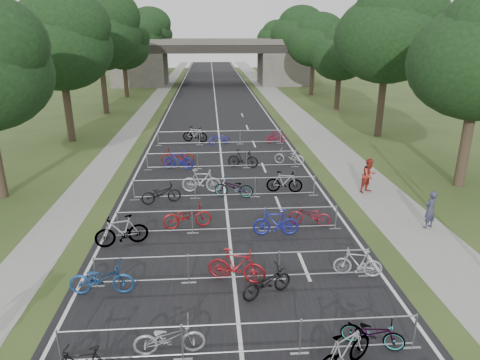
# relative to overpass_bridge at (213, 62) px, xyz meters

# --- Properties ---
(road) EXTENTS (11.00, 140.00, 0.01)m
(road) POSITION_rel_overpass_bridge_xyz_m (0.00, -15.00, -3.53)
(road) COLOR black
(road) RESTS_ON ground
(sidewalk_right) EXTENTS (3.00, 140.00, 0.01)m
(sidewalk_right) POSITION_rel_overpass_bridge_xyz_m (8.00, -15.00, -3.53)
(sidewalk_right) COLOR gray
(sidewalk_right) RESTS_ON ground
(sidewalk_left) EXTENTS (2.00, 140.00, 0.01)m
(sidewalk_left) POSITION_rel_overpass_bridge_xyz_m (-7.50, -15.00, -3.53)
(sidewalk_left) COLOR gray
(sidewalk_left) RESTS_ON ground
(lane_markings) EXTENTS (0.12, 140.00, 0.00)m
(lane_markings) POSITION_rel_overpass_bridge_xyz_m (0.00, -15.00, -3.53)
(lane_markings) COLOR silver
(lane_markings) RESTS_ON ground
(overpass_bridge) EXTENTS (31.00, 8.00, 7.05)m
(overpass_bridge) POSITION_rel_overpass_bridge_xyz_m (0.00, 0.00, 0.00)
(overpass_bridge) COLOR #4F4D47
(overpass_bridge) RESTS_ON ground
(tree_left_1) EXTENTS (7.56, 7.56, 11.53)m
(tree_left_1) POSITION_rel_overpass_bridge_xyz_m (-11.39, -37.07, 3.77)
(tree_left_1) COLOR #33261C
(tree_left_1) RESTS_ON ground
(tree_right_1) EXTENTS (8.18, 8.18, 12.47)m
(tree_right_1) POSITION_rel_overpass_bridge_xyz_m (13.11, -37.07, 4.37)
(tree_right_1) COLOR #33261C
(tree_right_1) RESTS_ON ground
(tree_left_2) EXTENTS (8.40, 8.40, 12.81)m
(tree_left_2) POSITION_rel_overpass_bridge_xyz_m (-11.39, -25.07, 4.58)
(tree_left_2) COLOR #33261C
(tree_left_2) RESTS_ON ground
(tree_right_2) EXTENTS (6.16, 6.16, 9.39)m
(tree_right_2) POSITION_rel_overpass_bridge_xyz_m (13.11, -25.07, 2.41)
(tree_right_2) COLOR #33261C
(tree_right_2) RESTS_ON ground
(tree_left_3) EXTENTS (6.72, 6.72, 10.25)m
(tree_left_3) POSITION_rel_overpass_bridge_xyz_m (-11.39, -13.07, 2.96)
(tree_left_3) COLOR #33261C
(tree_left_3) RESTS_ON ground
(tree_right_3) EXTENTS (7.17, 7.17, 10.93)m
(tree_right_3) POSITION_rel_overpass_bridge_xyz_m (13.11, -13.07, 3.39)
(tree_right_3) COLOR #33261C
(tree_right_3) RESTS_ON ground
(tree_left_4) EXTENTS (7.56, 7.56, 11.53)m
(tree_left_4) POSITION_rel_overpass_bridge_xyz_m (-11.39, -1.07, 3.77)
(tree_left_4) COLOR #33261C
(tree_left_4) RESTS_ON ground
(tree_right_4) EXTENTS (8.18, 8.18, 12.47)m
(tree_right_4) POSITION_rel_overpass_bridge_xyz_m (13.11, -1.07, 4.37)
(tree_right_4) COLOR #33261C
(tree_right_4) RESTS_ON ground
(tree_left_5) EXTENTS (8.40, 8.40, 12.81)m
(tree_left_5) POSITION_rel_overpass_bridge_xyz_m (-11.39, 10.93, 4.58)
(tree_left_5) COLOR #33261C
(tree_left_5) RESTS_ON ground
(tree_right_5) EXTENTS (6.16, 6.16, 9.39)m
(tree_right_5) POSITION_rel_overpass_bridge_xyz_m (13.11, 10.93, 2.41)
(tree_right_5) COLOR #33261C
(tree_right_5) RESTS_ON ground
(tree_left_6) EXTENTS (6.72, 6.72, 10.25)m
(tree_left_6) POSITION_rel_overpass_bridge_xyz_m (-11.39, 22.93, 2.96)
(tree_left_6) COLOR #33261C
(tree_left_6) RESTS_ON ground
(tree_right_6) EXTENTS (7.17, 7.17, 10.93)m
(tree_right_6) POSITION_rel_overpass_bridge_xyz_m (13.11, 22.93, 3.39)
(tree_right_6) COLOR #33261C
(tree_right_6) RESTS_ON ground
(barrier_row_1) EXTENTS (9.70, 0.08, 1.10)m
(barrier_row_1) POSITION_rel_overpass_bridge_xyz_m (0.00, -61.40, -2.99)
(barrier_row_1) COLOR #A2A4A9
(barrier_row_1) RESTS_ON ground
(barrier_row_2) EXTENTS (9.70, 0.08, 1.10)m
(barrier_row_2) POSITION_rel_overpass_bridge_xyz_m (0.00, -57.80, -2.99)
(barrier_row_2) COLOR #A2A4A9
(barrier_row_2) RESTS_ON ground
(barrier_row_3) EXTENTS (9.70, 0.08, 1.10)m
(barrier_row_3) POSITION_rel_overpass_bridge_xyz_m (0.00, -54.00, -2.99)
(barrier_row_3) COLOR #A2A4A9
(barrier_row_3) RESTS_ON ground
(barrier_row_4) EXTENTS (9.70, 0.08, 1.10)m
(barrier_row_4) POSITION_rel_overpass_bridge_xyz_m (0.00, -50.00, -2.99)
(barrier_row_4) COLOR #A2A4A9
(barrier_row_4) RESTS_ON ground
(barrier_row_5) EXTENTS (9.70, 0.08, 1.10)m
(barrier_row_5) POSITION_rel_overpass_bridge_xyz_m (0.00, -45.00, -2.99)
(barrier_row_5) COLOR #A2A4A9
(barrier_row_5) RESTS_ON ground
(barrier_row_6) EXTENTS (9.70, 0.08, 1.10)m
(barrier_row_6) POSITION_rel_overpass_bridge_xyz_m (0.00, -39.00, -2.99)
(barrier_row_6) COLOR #A2A4A9
(barrier_row_6) RESTS_ON ground
(bike_5) EXTENTS (1.91, 0.75, 0.99)m
(bike_5) POSITION_rel_overpass_bridge_xyz_m (-1.89, -61.12, -3.04)
(bike_5) COLOR #97989E
(bike_5) RESTS_ON ground
(bike_6) EXTENTS (1.96, 1.48, 1.17)m
(bike_6) POSITION_rel_overpass_bridge_xyz_m (2.49, -62.04, -2.95)
(bike_6) COLOR #A2A4A9
(bike_6) RESTS_ON ground
(bike_7) EXTENTS (1.78, 1.17, 0.88)m
(bike_7) POSITION_rel_overpass_bridge_xyz_m (3.53, -61.23, -3.09)
(bike_7) COLOR #A2A4A9
(bike_7) RESTS_ON ground
(bike_8) EXTENTS (2.09, 0.76, 1.09)m
(bike_8) POSITION_rel_overpass_bridge_xyz_m (-4.30, -58.19, -2.99)
(bike_8) COLOR navy
(bike_8) RESTS_ON ground
(bike_9) EXTENTS (2.10, 1.18, 1.21)m
(bike_9) POSITION_rel_overpass_bridge_xyz_m (0.09, -57.81, -2.93)
(bike_9) COLOR maroon
(bike_9) RESTS_ON ground
(bike_10) EXTENTS (1.92, 1.40, 0.96)m
(bike_10) POSITION_rel_overpass_bridge_xyz_m (1.00, -58.69, -3.05)
(bike_10) COLOR black
(bike_10) RESTS_ON ground
(bike_11) EXTENTS (1.74, 0.87, 1.01)m
(bike_11) POSITION_rel_overpass_bridge_xyz_m (4.30, -57.74, -3.03)
(bike_11) COLOR #ABACB3
(bike_11) RESTS_ON ground
(bike_12) EXTENTS (2.17, 1.14, 1.25)m
(bike_12) POSITION_rel_overpass_bridge_xyz_m (-4.29, -54.85, -2.91)
(bike_12) COLOR #A2A4A9
(bike_12) RESTS_ON ground
(bike_13) EXTENTS (2.20, 1.08, 1.11)m
(bike_13) POSITION_rel_overpass_bridge_xyz_m (-1.78, -53.41, -2.98)
(bike_13) COLOR maroon
(bike_13) RESTS_ON ground
(bike_14) EXTENTS (1.94, 0.63, 1.15)m
(bike_14) POSITION_rel_overpass_bridge_xyz_m (1.94, -54.38, -2.96)
(bike_14) COLOR navy
(bike_14) RESTS_ON ground
(bike_15) EXTENTS (1.92, 1.10, 0.96)m
(bike_15) POSITION_rel_overpass_bridge_xyz_m (3.57, -53.56, -3.06)
(bike_15) COLOR maroon
(bike_15) RESTS_ON ground
(bike_16) EXTENTS (2.06, 1.15, 1.02)m
(bike_16) POSITION_rel_overpass_bridge_xyz_m (-3.20, -50.48, -3.02)
(bike_16) COLOR black
(bike_16) RESTS_ON ground
(bike_17) EXTENTS (2.13, 0.78, 1.25)m
(bike_17) POSITION_rel_overpass_bridge_xyz_m (-1.23, -49.08, -2.91)
(bike_17) COLOR #A6A7AD
(bike_17) RESTS_ON ground
(bike_18) EXTENTS (2.11, 1.15, 1.05)m
(bike_18) POSITION_rel_overpass_bridge_xyz_m (0.43, -49.94, -3.01)
(bike_18) COLOR #A2A4A9
(bike_18) RESTS_ON ground
(bike_19) EXTENTS (1.97, 0.84, 1.15)m
(bike_19) POSITION_rel_overpass_bridge_xyz_m (3.15, -49.39, -2.96)
(bike_19) COLOR #A2A4A9
(bike_19) RESTS_ON ground
(bike_20) EXTENTS (1.97, 0.96, 1.14)m
(bike_20) POSITION_rel_overpass_bridge_xyz_m (-2.70, -44.90, -2.96)
(bike_20) COLOR navy
(bike_20) RESTS_ON ground
(bike_21) EXTENTS (2.16, 0.78, 1.13)m
(bike_21) POSITION_rel_overpass_bridge_xyz_m (-2.82, -43.98, -2.97)
(bike_21) COLOR maroon
(bike_21) RESTS_ON ground
(bike_22) EXTENTS (2.01, 1.04, 1.16)m
(bike_22) POSITION_rel_overpass_bridge_xyz_m (1.30, -44.88, -2.95)
(bike_22) COLOR black
(bike_22) RESTS_ON ground
(bike_23) EXTENTS (2.01, 1.31, 1.00)m
(bike_23) POSITION_rel_overpass_bridge_xyz_m (4.30, -44.40, -3.03)
(bike_23) COLOR #95969C
(bike_23) RESTS_ON ground
(bike_25) EXTENTS (2.05, 1.13, 1.18)m
(bike_25) POSITION_rel_overpass_bridge_xyz_m (-1.88, -38.04, -2.94)
(bike_25) COLOR #A2A4A9
(bike_25) RESTS_ON ground
(bike_26) EXTENTS (1.82, 1.13, 0.90)m
(bike_26) POSITION_rel_overpass_bridge_xyz_m (-0.01, -38.98, -3.08)
(bike_26) COLOR #1D1EA1
(bike_26) RESTS_ON ground
(bike_27) EXTENTS (1.68, 0.79, 0.97)m
(bike_27) POSITION_rel_overpass_bridge_xyz_m (4.30, -38.79, -3.05)
(bike_27) COLOR maroon
(bike_27) RESTS_ON ground
(pedestrian_a) EXTENTS (0.73, 0.62, 1.69)m
(pedestrian_a) POSITION_rel_overpass_bridge_xyz_m (8.65, -54.15, -2.69)
(pedestrian_a) COLOR #2F3046
(pedestrian_a) RESTS_ON ground
(pedestrian_b) EXTENTS (1.11, 1.03, 1.84)m
(pedestrian_b) POSITION_rel_overpass_bridge_xyz_m (7.58, -49.69, -2.61)
(pedestrian_b) COLOR maroon
(pedestrian_b) RESTS_ON ground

